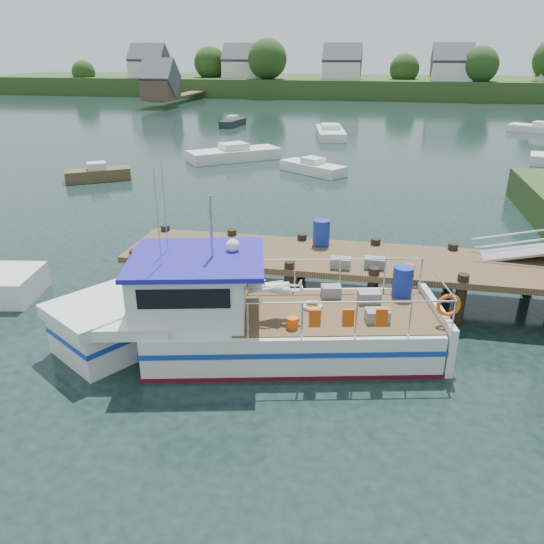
% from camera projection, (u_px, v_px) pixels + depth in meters
% --- Properties ---
extents(ground_plane, '(160.00, 160.00, 0.00)m').
position_uv_depth(ground_plane, '(310.00, 293.00, 17.57)').
color(ground_plane, black).
extents(far_shore, '(140.00, 42.55, 9.22)m').
position_uv_depth(far_shore, '(373.00, 83.00, 91.19)').
color(far_shore, '#2E481D').
rests_on(far_shore, ground).
extents(dock, '(16.60, 3.00, 4.78)m').
position_uv_depth(dock, '(533.00, 242.00, 15.54)').
color(dock, brown).
rests_on(dock, ground).
extents(lobster_boat, '(10.59, 4.97, 5.08)m').
position_uv_depth(lobster_boat, '(243.00, 320.00, 13.90)').
color(lobster_boat, silver).
rests_on(lobster_boat, ground).
extents(moored_rowboat, '(3.91, 3.18, 1.11)m').
position_uv_depth(moored_rowboat, '(98.00, 174.00, 32.48)').
color(moored_rowboat, brown).
rests_on(moored_rowboat, ground).
extents(moored_far, '(6.35, 4.87, 1.04)m').
position_uv_depth(moored_far, '(543.00, 129.00, 50.93)').
color(moored_far, silver).
rests_on(moored_far, ground).
extents(moored_a, '(6.61, 5.79, 1.22)m').
position_uv_depth(moored_a, '(234.00, 154.00, 38.44)').
color(moored_a, silver).
rests_on(moored_a, ground).
extents(moored_b, '(4.63, 3.87, 1.01)m').
position_uv_depth(moored_b, '(313.00, 167.00, 34.43)').
color(moored_b, silver).
rests_on(moored_b, ground).
extents(moored_d, '(3.48, 7.14, 1.16)m').
position_uv_depth(moored_d, '(330.00, 132.00, 48.49)').
color(moored_d, silver).
rests_on(moored_d, ground).
extents(moored_e, '(1.97, 4.15, 1.10)m').
position_uv_depth(moored_e, '(233.00, 122.00, 55.27)').
color(moored_e, black).
rests_on(moored_e, ground).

